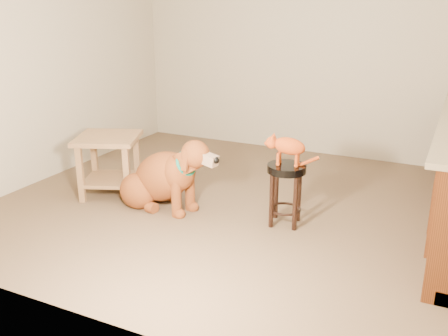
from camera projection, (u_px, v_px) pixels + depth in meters
The scene contains 6 objects.
floor at pixel (244, 206), 4.69m from camera, with size 4.50×4.00×0.01m, color brown.
room_shell at pixel (246, 21), 4.15m from camera, with size 4.54×4.04×2.62m.
padded_stool at pixel (286, 182), 4.21m from camera, with size 0.33×0.33×0.54m.
side_table at pixel (109, 156), 4.87m from camera, with size 0.75×0.75×0.60m.
golden_retriever at pixel (163, 178), 4.59m from camera, with size 1.18×0.64×0.76m.
tabby_kitten at pixel (286, 147), 4.11m from camera, with size 0.44×0.22×0.29m.
Camera 1 is at (1.71, -3.98, 1.84)m, focal length 40.00 mm.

